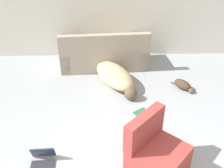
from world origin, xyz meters
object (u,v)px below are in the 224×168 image
at_px(side_chair, 156,157).
at_px(book_green, 140,112).
at_px(dog, 115,76).
at_px(laptop_open, 43,158).
at_px(cat, 183,85).
at_px(couch, 104,54).

bearing_deg(side_chair, book_green, 43.87).
distance_m(dog, side_chair, 2.16).
distance_m(book_green, side_chair, 1.23).
bearing_deg(laptop_open, book_green, 33.36).
distance_m(dog, laptop_open, 2.15).
distance_m(cat, book_green, 1.12).
xyz_separation_m(dog, side_chair, (0.38, -2.12, 0.11)).
height_order(book_green, side_chair, side_chair).
xyz_separation_m(couch, side_chair, (0.58, -2.91, 0.00)).
height_order(couch, cat, couch).
bearing_deg(book_green, laptop_open, -143.62).
height_order(cat, laptop_open, laptop_open).
bearing_deg(side_chair, couch, 54.97).
bearing_deg(cat, laptop_open, -87.68).
xyz_separation_m(dog, book_green, (0.37, -0.93, -0.15)).
distance_m(cat, laptop_open, 2.78).
relative_size(dog, book_green, 6.17).
bearing_deg(laptop_open, couch, 71.16).
xyz_separation_m(cat, book_green, (-0.87, -0.70, -0.07)).
relative_size(cat, book_green, 1.86).
bearing_deg(book_green, dog, 111.95).
distance_m(couch, book_green, 1.82).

